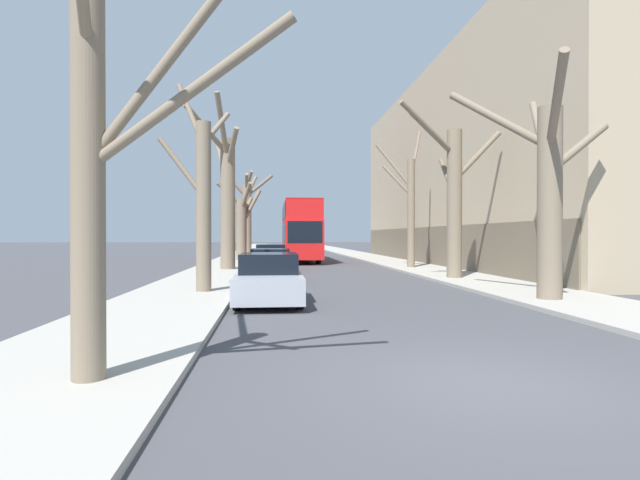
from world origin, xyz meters
name	(u,v)px	position (x,y,z in m)	size (l,w,h in m)	color
ground_plane	(489,385)	(0.00, 0.00, 0.00)	(300.00, 300.00, 0.00)	#424247
sidewalk_left	(247,253)	(-5.65, 50.00, 0.06)	(3.41, 120.00, 0.12)	#A39E93
sidewalk_right	(347,252)	(5.65, 50.00, 0.06)	(3.41, 120.00, 0.12)	#A39E93
building_facade_right	(493,169)	(12.34, 26.95, 6.51)	(10.08, 35.85, 13.03)	tan
street_tree_left_0	(98,156)	(-4.92, 0.31, 2.91)	(3.58, 3.69, 6.07)	#7A6B56
street_tree_left_1	(203,199)	(-5.04, 10.36, 3.12)	(2.24, 1.80, 7.06)	#7A6B56
street_tree_left_2	(226,194)	(-5.27, 21.26, 4.19)	(2.81, 3.83, 9.25)	#7A6B56
street_tree_left_3	(241,224)	(-5.11, 31.59, 2.82)	(3.34, 2.51, 5.90)	#7A6B56
street_tree_left_4	(248,214)	(-5.21, 42.43, 4.02)	(3.95, 2.96, 8.13)	#7A6B56
street_tree_right_0	(548,187)	(5.10, 7.50, 3.32)	(4.61, 5.17, 6.57)	#7A6B56
street_tree_right_1	(453,195)	(4.98, 14.73, 3.67)	(4.81, 2.30, 7.43)	#7A6B56
street_tree_right_2	(410,207)	(5.12, 22.04, 3.59)	(2.89, 1.42, 8.19)	#7A6B56
double_decker_bus	(300,228)	(-0.70, 31.66, 2.49)	(2.53, 11.66, 4.39)	red
parked_car_0	(269,279)	(-2.88, 8.20, 0.67)	(1.84, 4.28, 1.41)	#9EA3AD
parked_car_1	(270,266)	(-2.88, 14.61, 0.65)	(1.78, 3.93, 1.38)	#9EA3AD
parked_car_2	(271,258)	(-2.88, 21.27, 0.68)	(1.77, 4.40, 1.45)	black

